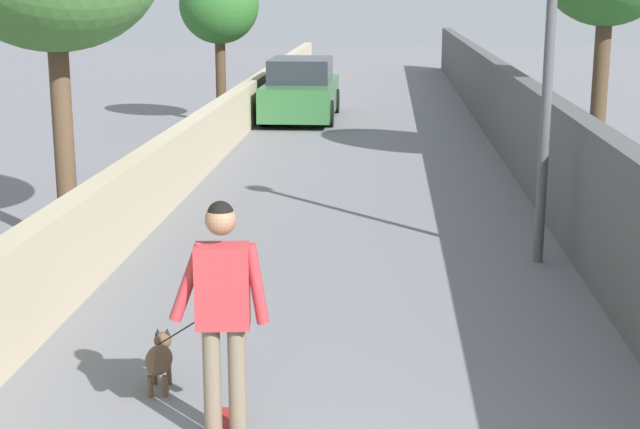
{
  "coord_description": "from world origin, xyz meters",
  "views": [
    {
      "loc": [
        -3.9,
        -0.45,
        3.22
      ],
      "look_at": [
        5.34,
        0.2,
        1.0
      ],
      "focal_mm": 52.89,
      "sensor_mm": 36.0,
      "label": 1
    }
  ],
  "objects_px": {
    "person_skateboarder": "(223,300)",
    "car_near": "(301,91)",
    "dog": "(160,358)",
    "lamp_post": "(552,2)",
    "tree_left_mid": "(219,6)"
  },
  "relations": [
    {
      "from": "person_skateboarder",
      "to": "car_near",
      "type": "relative_size",
      "value": 0.4
    },
    {
      "from": "dog",
      "to": "car_near",
      "type": "bearing_deg",
      "value": 1.16
    },
    {
      "from": "person_skateboarder",
      "to": "lamp_post",
      "type": "bearing_deg",
      "value": -31.38
    },
    {
      "from": "lamp_post",
      "to": "person_skateboarder",
      "type": "height_order",
      "value": "lamp_post"
    },
    {
      "from": "tree_left_mid",
      "to": "car_near",
      "type": "height_order",
      "value": "tree_left_mid"
    },
    {
      "from": "tree_left_mid",
      "to": "lamp_post",
      "type": "distance_m",
      "value": 13.15
    },
    {
      "from": "tree_left_mid",
      "to": "dog",
      "type": "xyz_separation_m",
      "value": [
        -15.77,
        -2.22,
        -2.56
      ]
    },
    {
      "from": "lamp_post",
      "to": "person_skateboarder",
      "type": "distance_m",
      "value": 6.09
    },
    {
      "from": "lamp_post",
      "to": "car_near",
      "type": "xyz_separation_m",
      "value": [
        12.67,
        4.03,
        -2.37
      ]
    },
    {
      "from": "person_skateboarder",
      "to": "dog",
      "type": "height_order",
      "value": "person_skateboarder"
    },
    {
      "from": "person_skateboarder",
      "to": "car_near",
      "type": "bearing_deg",
      "value": 3.37
    },
    {
      "from": "tree_left_mid",
      "to": "lamp_post",
      "type": "height_order",
      "value": "lamp_post"
    },
    {
      "from": "dog",
      "to": "car_near",
      "type": "distance_m",
      "value": 16.7
    },
    {
      "from": "lamp_post",
      "to": "tree_left_mid",
      "type": "bearing_deg",
      "value": 26.71
    },
    {
      "from": "tree_left_mid",
      "to": "car_near",
      "type": "bearing_deg",
      "value": -63.9
    }
  ]
}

